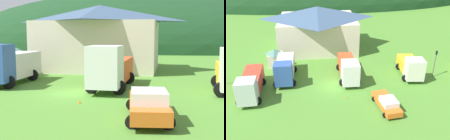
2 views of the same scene
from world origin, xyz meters
The scene contains 8 objects.
ground_plane centered at (0.00, 0.00, 0.00)m, with size 200.00×200.00×0.00m, color #4C842D.
forested_hill_backdrop centered at (0.00, 73.20, 0.00)m, with size 129.55×60.00×35.82m, color #193D1E.
depot_building centered at (-1.62, 15.73, 4.20)m, with size 15.51×12.52×8.16m.
play_shed_cream centered at (-8.96, 7.66, 1.59)m, with size 2.42×2.60×3.09m.
box_truck_blue centered at (-6.93, 2.84, 1.83)m, with size 3.35×7.47×3.67m.
heavy_rig_white centered at (2.47, 2.11, 1.77)m, with size 3.23×8.44×3.64m.
service_pickup_orange centered at (6.10, -6.13, 0.83)m, with size 2.83×5.43×1.66m.
traffic_cone_near_pickup centered at (1.46, -3.32, 0.00)m, with size 0.36×0.36×0.49m, color orange.
Camera 1 is at (7.09, -21.40, 4.45)m, focal length 47.43 mm.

